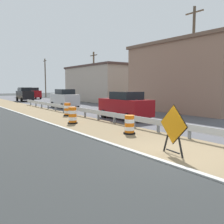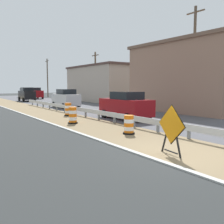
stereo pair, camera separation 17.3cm
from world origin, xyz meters
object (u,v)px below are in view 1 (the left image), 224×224
Objects in this scene: warning_sign_diamond at (173,127)px; car_trailing_near_lane at (23,93)px; traffic_barrel_close at (73,116)px; car_mid_far_lane at (33,93)px; utility_pole_near at (193,59)px; utility_pole_far at (45,77)px; car_trailing_far_lane at (25,94)px; utility_pole_mid at (94,76)px; traffic_barrel_mid at (67,110)px; car_lead_far_lane at (64,98)px; traffic_barrel_nearest at (129,126)px; car_lead_near_lane at (125,105)px.

warning_sign_diamond is 48.31m from car_trailing_near_lane.
car_mid_far_lane is at bearing 76.60° from traffic_barrel_close.
utility_pole_near is 1.11× the size of utility_pole_far.
utility_pole_mid is (7.52, -9.18, 2.77)m from car_trailing_far_lane.
warning_sign_diamond is 42.98m from car_mid_far_lane.
traffic_barrel_mid is 0.23× the size of car_lead_far_lane.
traffic_barrel_close is at bearing -110.57° from traffic_barrel_mid.
car_lead_far_lane is 1.14× the size of car_trailing_far_lane.
warning_sign_diamond reaches higher than traffic_barrel_close.
car_trailing_far_lane is 0.44× the size of utility_pole_near.
traffic_barrel_nearest is 0.11× the size of utility_pole_near.
utility_pole_mid is at bearing -139.94° from car_trailing_far_lane.
warning_sign_diamond is at bearing -10.19° from car_trailing_near_lane.
utility_pole_mid reaches higher than car_trailing_far_lane.
traffic_barrel_close reaches higher than traffic_barrel_mid.
car_mid_far_lane is at bearing 103.51° from utility_pole_mid.
utility_pole_far is (10.61, 33.98, 3.84)m from traffic_barrel_mid.
utility_pole_near is (9.65, -5.12, 4.32)m from traffic_barrel_mid.
car_trailing_far_lane is (3.46, 31.16, 0.67)m from traffic_barrel_nearest.
warning_sign_diamond is at bearing 152.39° from car_lead_near_lane.
utility_pole_mid is (7.27, 5.62, 2.81)m from car_lead_far_lane.
traffic_barrel_mid is at bearing -90.01° from warning_sign_diamond.
utility_pole_far is (12.54, 47.16, 3.30)m from warning_sign_diamond.
car_lead_near_lane is 19.03m from utility_pole_mid.
traffic_barrel_close is at bearing -83.95° from warning_sign_diamond.
car_trailing_far_lane is at bearing 83.67° from traffic_barrel_nearest.
car_trailing_far_lane is at bearing 129.33° from utility_pole_mid.
utility_pole_mid is at bearing 88.15° from utility_pole_near.
car_lead_far_lane is 14.80m from car_trailing_far_lane.
warning_sign_diamond is 0.22× the size of utility_pole_far.
car_trailing_near_lane is 1.06× the size of car_mid_far_lane.
traffic_barrel_mid is 7.77m from car_lead_far_lane.
utility_pole_near reaches higher than warning_sign_diamond.
utility_pole_far is (0.38, 21.20, 0.45)m from utility_pole_mid.
car_trailing_near_lane is 0.64× the size of utility_pole_mid.
car_mid_far_lane reaches higher than traffic_barrel_nearest.
car_lead_near_lane is 7.96m from utility_pole_near.
car_trailing_far_lane is (-3.17, -12.53, 0.13)m from car_trailing_near_lane.
utility_pole_far is at bearing 72.66° from traffic_barrel_mid.
car_lead_far_lane is at bearing 68.22° from traffic_barrel_close.
utility_pole_mid reaches higher than car_lead_near_lane.
utility_pole_mid is 0.89× the size of utility_pole_far.
car_mid_far_lane is at bearing -26.49° from car_trailing_far_lane.
car_trailing_near_lane reaches higher than warning_sign_diamond.
car_lead_near_lane is 0.99× the size of car_lead_far_lane.
car_mid_far_lane is 0.54× the size of utility_pole_far.
warning_sign_diamond is 20.92m from car_lead_far_lane.
warning_sign_diamond is at bearing -10.46° from car_mid_far_lane.
car_lead_near_lane is 1.12× the size of car_trailing_far_lane.
traffic_barrel_mid is 0.13× the size of utility_pole_far.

